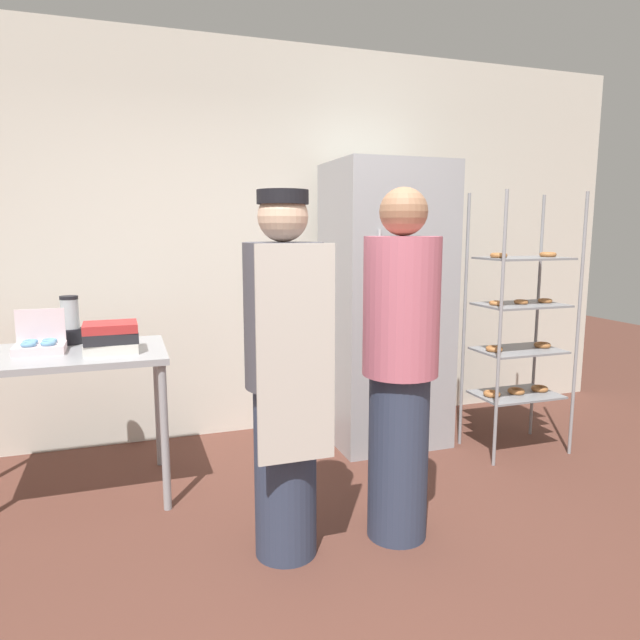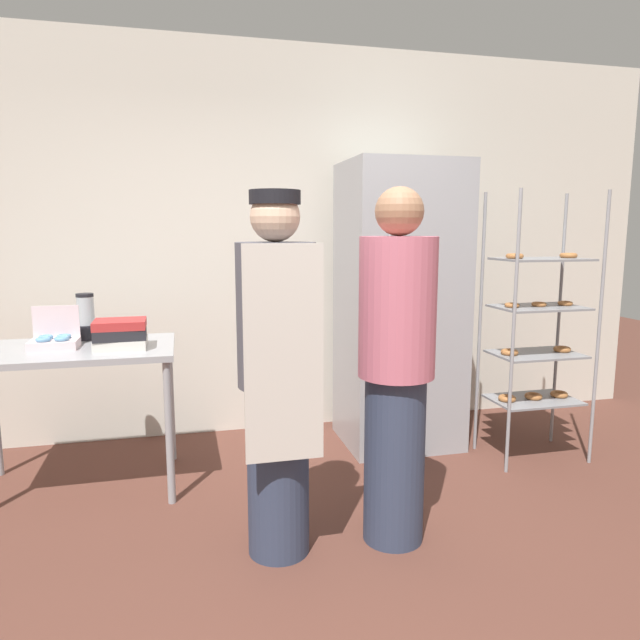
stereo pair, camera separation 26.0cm
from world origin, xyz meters
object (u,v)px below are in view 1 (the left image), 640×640
(donut_box, at_px, (40,345))
(binder_stack, at_px, (111,338))
(person_customer, at_px, (400,365))
(person_baker, at_px, (285,373))
(refrigerator, at_px, (386,305))
(blender_pitcher, at_px, (70,323))
(baking_rack, at_px, (520,329))

(donut_box, relative_size, binder_stack, 0.89)
(donut_box, distance_m, person_customer, 1.97)
(donut_box, bearing_deg, person_baker, -40.40)
(refrigerator, xyz_separation_m, donut_box, (-2.22, -0.27, -0.09))
(person_customer, bearing_deg, donut_box, 150.04)
(refrigerator, relative_size, blender_pitcher, 6.95)
(donut_box, bearing_deg, binder_stack, -15.49)
(baking_rack, bearing_deg, person_customer, -149.30)
(baking_rack, height_order, donut_box, baking_rack)
(binder_stack, bearing_deg, refrigerator, 11.41)
(donut_box, relative_size, person_baker, 0.15)
(person_baker, relative_size, person_customer, 0.99)
(blender_pitcher, bearing_deg, binder_stack, -55.65)
(blender_pitcher, bearing_deg, baking_rack, -8.83)
(blender_pitcher, distance_m, person_customer, 1.99)
(baking_rack, xyz_separation_m, person_baker, (-1.88, -0.75, 0.03))
(donut_box, xyz_separation_m, person_baker, (1.13, -0.96, -0.02))
(refrigerator, bearing_deg, binder_stack, -168.59)
(person_customer, bearing_deg, refrigerator, 67.68)
(refrigerator, distance_m, donut_box, 2.24)
(blender_pitcher, bearing_deg, donut_box, -121.36)
(person_baker, distance_m, person_customer, 0.57)
(baking_rack, height_order, person_baker, baking_rack)
(refrigerator, distance_m, baking_rack, 0.93)
(refrigerator, xyz_separation_m, blender_pitcher, (-2.08, -0.04, -0.01))
(binder_stack, distance_m, person_customer, 1.60)
(person_customer, bearing_deg, blender_pitcher, 142.11)
(person_baker, bearing_deg, baking_rack, 21.86)
(baking_rack, distance_m, donut_box, 3.02)
(baking_rack, bearing_deg, binder_stack, 177.65)
(donut_box, relative_size, blender_pitcher, 0.91)
(blender_pitcher, height_order, person_baker, person_baker)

